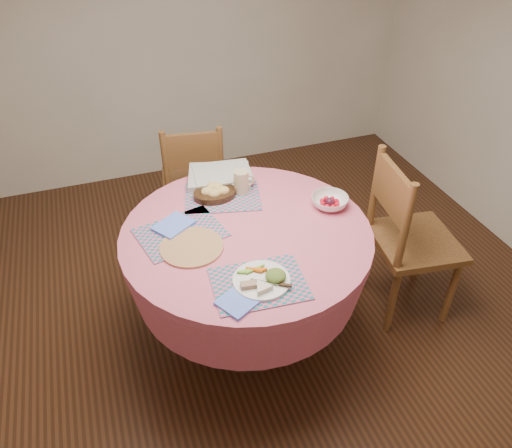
# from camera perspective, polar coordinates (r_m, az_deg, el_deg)

# --- Properties ---
(ground) EXTENTS (4.00, 4.00, 0.00)m
(ground) POSITION_cam_1_polar(r_m,az_deg,el_deg) (2.96, -0.94, -12.38)
(ground) COLOR #331C0F
(ground) RESTS_ON ground
(room_envelope) EXTENTS (4.01, 4.01, 2.71)m
(room_envelope) POSITION_cam_1_polar(r_m,az_deg,el_deg) (2.00, -1.45, 21.62)
(room_envelope) COLOR silver
(room_envelope) RESTS_ON ground
(dining_table) EXTENTS (1.24, 1.24, 0.75)m
(dining_table) POSITION_cam_1_polar(r_m,az_deg,el_deg) (2.56, -1.06, -4.24)
(dining_table) COLOR #D5637A
(dining_table) RESTS_ON ground
(chair_right) EXTENTS (0.50, 0.52, 1.00)m
(chair_right) POSITION_cam_1_polar(r_m,az_deg,el_deg) (2.90, 16.88, -1.36)
(chair_right) COLOR brown
(chair_right) RESTS_ON ground
(chair_back) EXTENTS (0.48, 0.46, 0.91)m
(chair_back) POSITION_cam_1_polar(r_m,az_deg,el_deg) (3.38, -7.08, 5.01)
(chair_back) COLOR brown
(chair_back) RESTS_ON ground
(placemat_front) EXTENTS (0.42, 0.33, 0.01)m
(placemat_front) POSITION_cam_1_polar(r_m,az_deg,el_deg) (2.15, 0.35, -6.84)
(placemat_front) COLOR #15727A
(placemat_front) RESTS_ON dining_table
(placemat_left) EXTENTS (0.46, 0.38, 0.01)m
(placemat_left) POSITION_cam_1_polar(r_m,az_deg,el_deg) (2.45, -8.62, -1.00)
(placemat_left) COLOR #15727A
(placemat_left) RESTS_ON dining_table
(placemat_back) EXTENTS (0.46, 0.39, 0.01)m
(placemat_back) POSITION_cam_1_polar(r_m,az_deg,el_deg) (2.69, -3.86, 3.14)
(placemat_back) COLOR #15727A
(placemat_back) RESTS_ON dining_table
(wicker_trivet) EXTENTS (0.30, 0.30, 0.01)m
(wicker_trivet) POSITION_cam_1_polar(r_m,az_deg,el_deg) (2.35, -7.37, -2.62)
(wicker_trivet) COLOR #A16D45
(wicker_trivet) RESTS_ON dining_table
(napkin_near) EXTENTS (0.23, 0.21, 0.01)m
(napkin_near) POSITION_cam_1_polar(r_m,az_deg,el_deg) (2.08, -1.76, -8.66)
(napkin_near) COLOR #6083F8
(napkin_near) RESTS_ON dining_table
(napkin_far) EXTENTS (0.23, 0.22, 0.01)m
(napkin_far) POSITION_cam_1_polar(r_m,az_deg,el_deg) (2.49, -9.41, -0.16)
(napkin_far) COLOR #6083F8
(napkin_far) RESTS_ON placemat_left
(dinner_plate) EXTENTS (0.25, 0.25, 0.05)m
(dinner_plate) POSITION_cam_1_polar(r_m,az_deg,el_deg) (2.15, 0.89, -6.33)
(dinner_plate) COLOR white
(dinner_plate) RESTS_ON placemat_front
(bread_bowl) EXTENTS (0.23, 0.23, 0.08)m
(bread_bowl) POSITION_cam_1_polar(r_m,az_deg,el_deg) (2.67, -4.74, 3.70)
(bread_bowl) COLOR black
(bread_bowl) RESTS_ON placemat_back
(latte_mug) EXTENTS (0.12, 0.08, 0.13)m
(latte_mug) POSITION_cam_1_polar(r_m,az_deg,el_deg) (2.68, -1.66, 4.86)
(latte_mug) COLOR #C5B588
(latte_mug) RESTS_ON placemat_back
(fruit_bowl) EXTENTS (0.20, 0.20, 0.06)m
(fruit_bowl) POSITION_cam_1_polar(r_m,az_deg,el_deg) (2.62, 8.42, 2.54)
(fruit_bowl) COLOR white
(fruit_bowl) RESTS_ON dining_table
(newspaper_stack) EXTENTS (0.40, 0.35, 0.04)m
(newspaper_stack) POSITION_cam_1_polar(r_m,az_deg,el_deg) (2.82, -4.16, 5.53)
(newspaper_stack) COLOR silver
(newspaper_stack) RESTS_ON dining_table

